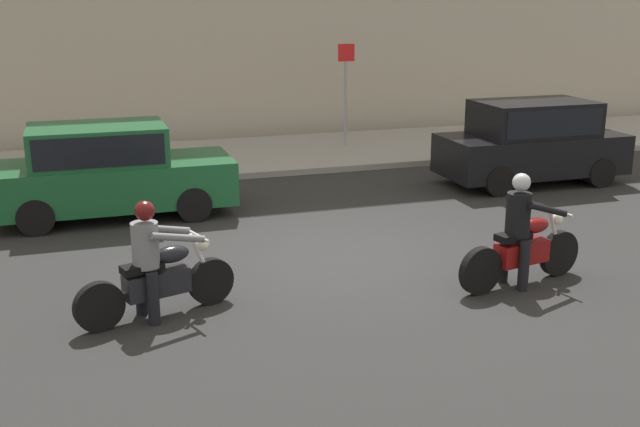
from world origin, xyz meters
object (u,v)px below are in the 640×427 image
(motorcycle_with_rider_black_leather, at_px, (522,240))
(parked_sedan_forest_green, at_px, (107,170))
(motorcycle_with_rider_gray, at_px, (155,270))
(parked_hatchback_black, at_px, (532,141))
(street_sign_post, at_px, (346,84))

(motorcycle_with_rider_black_leather, height_order, parked_sedan_forest_green, parked_sedan_forest_green)
(motorcycle_with_rider_gray, distance_m, parked_hatchback_black, 9.89)
(parked_sedan_forest_green, bearing_deg, motorcycle_with_rider_gray, -86.72)
(motorcycle_with_rider_black_leather, xyz_separation_m, parked_hatchback_black, (3.57, 5.30, 0.27))
(parked_sedan_forest_green, distance_m, street_sign_post, 7.85)
(motorcycle_with_rider_black_leather, bearing_deg, street_sign_post, 84.39)
(motorcycle_with_rider_gray, relative_size, parked_sedan_forest_green, 0.48)
(parked_hatchback_black, bearing_deg, motorcycle_with_rider_black_leather, -123.99)
(motorcycle_with_rider_gray, bearing_deg, motorcycle_with_rider_black_leather, -4.91)
(motorcycle_with_rider_gray, height_order, parked_hatchback_black, parked_hatchback_black)
(parked_hatchback_black, distance_m, street_sign_post, 5.43)
(street_sign_post, bearing_deg, motorcycle_with_rider_gray, -122.16)
(motorcycle_with_rider_black_leather, height_order, motorcycle_with_rider_gray, motorcycle_with_rider_black_leather)
(motorcycle_with_rider_black_leather, bearing_deg, parked_sedan_forest_green, 134.47)
(motorcycle_with_rider_gray, relative_size, street_sign_post, 0.79)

